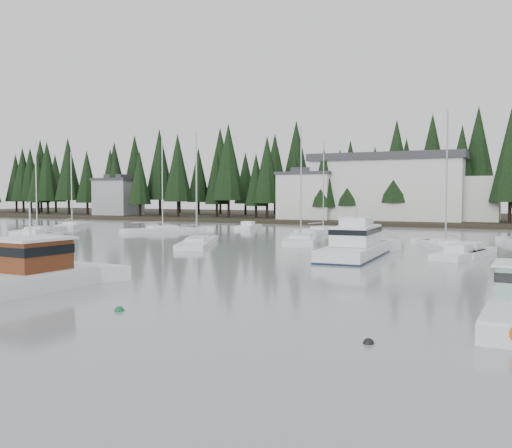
{
  "coord_description": "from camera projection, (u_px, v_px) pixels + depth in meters",
  "views": [
    {
      "loc": [
        15.47,
        -12.71,
        4.76
      ],
      "look_at": [
        -2.81,
        26.02,
        2.5
      ],
      "focal_mm": 40.0,
      "sensor_mm": 36.0,
      "label": 1
    }
  ],
  "objects": [
    {
      "name": "far_shore_land",
      "position": [
        432.0,
        220.0,
        105.92
      ],
      "size": [
        240.0,
        54.0,
        1.0
      ],
      "primitive_type": "cube",
      "color": "black",
      "rests_on": "ground"
    },
    {
      "name": "conifer_treeline",
      "position": [
        423.0,
        222.0,
        95.98
      ],
      "size": [
        200.0,
        22.0,
        20.0
      ],
      "primitive_type": null,
      "color": "black",
      "rests_on": "ground"
    },
    {
      "name": "house_west",
      "position": [
        308.0,
        195.0,
        97.09
      ],
      "size": [
        9.54,
        7.42,
        8.75
      ],
      "color": "silver",
      "rests_on": "ground"
    },
    {
      "name": "house_far_west",
      "position": [
        118.0,
        196.0,
        116.81
      ],
      "size": [
        8.48,
        7.42,
        8.25
      ],
      "color": "#999EA0",
      "rests_on": "ground"
    },
    {
      "name": "harbor_inn",
      "position": [
        401.0,
        188.0,
        93.64
      ],
      "size": [
        29.5,
        11.5,
        10.9
      ],
      "color": "silver",
      "rests_on": "ground"
    },
    {
      "name": "lobster_boat_brown",
      "position": [
        3.0,
        282.0,
        27.12
      ],
      "size": [
        5.54,
        10.3,
        5.01
      ],
      "rotation": [
        0.0,
        0.0,
        1.52
      ],
      "color": "white",
      "rests_on": "ground"
    },
    {
      "name": "cabin_cruiser_center",
      "position": [
        355.0,
        248.0,
        42.83
      ],
      "size": [
        3.73,
        10.88,
        4.63
      ],
      "rotation": [
        0.0,
        0.0,
        1.61
      ],
      "color": "white",
      "rests_on": "ground"
    },
    {
      "name": "sailboat_0",
      "position": [
        197.0,
        245.0,
        52.46
      ],
      "size": [
        6.46,
        10.66,
        11.08
      ],
      "rotation": [
        0.0,
        0.0,
        1.98
      ],
      "color": "white",
      "rests_on": "ground"
    },
    {
      "name": "sailboat_1",
      "position": [
        323.0,
        232.0,
        70.3
      ],
      "size": [
        4.81,
        8.7,
        11.89
      ],
      "rotation": [
        0.0,
        0.0,
        1.33
      ],
      "color": "white",
      "rests_on": "ground"
    },
    {
      "name": "sailboat_3",
      "position": [
        301.0,
        242.0,
        56.22
      ],
      "size": [
        5.83,
        10.76,
        11.96
      ],
      "rotation": [
        0.0,
        0.0,
        1.87
      ],
      "color": "white",
      "rests_on": "ground"
    },
    {
      "name": "sailboat_4",
      "position": [
        37.0,
        232.0,
        69.92
      ],
      "size": [
        6.42,
        9.82,
        11.88
      ],
      "rotation": [
        0.0,
        0.0,
        1.99
      ],
      "color": "white",
      "rests_on": "ground"
    },
    {
      "name": "sailboat_6",
      "position": [
        72.0,
        227.0,
        82.26
      ],
      "size": [
        7.03,
        9.77,
        11.38
      ],
      "rotation": [
        0.0,
        0.0,
        2.08
      ],
      "color": "white",
      "rests_on": "ground"
    },
    {
      "name": "sailboat_9",
      "position": [
        163.0,
        231.0,
        71.77
      ],
      "size": [
        7.44,
        10.45,
        13.38
      ],
      "rotation": [
        0.0,
        0.0,
        1.07
      ],
      "color": "white",
      "rests_on": "ground"
    },
    {
      "name": "sailboat_10",
      "position": [
        445.0,
        248.0,
        49.68
      ],
      "size": [
        5.95,
        8.5,
        12.51
      ],
      "rotation": [
        0.0,
        0.0,
        2.0
      ],
      "color": "white",
      "rests_on": "ground"
    },
    {
      "name": "runabout_0",
      "position": [
        35.0,
        238.0,
        60.21
      ],
      "size": [
        3.79,
        7.02,
        1.42
      ],
      "rotation": [
        0.0,
        0.0,
        1.82
      ],
      "color": "white",
      "rests_on": "ground"
    },
    {
      "name": "runabout_1",
      "position": [
        458.0,
        256.0,
        42.21
      ],
      "size": [
        3.66,
        6.34,
        1.42
      ],
      "rotation": [
        0.0,
        0.0,
        1.31
      ],
      "color": "white",
      "rests_on": "ground"
    },
    {
      "name": "runabout_3",
      "position": [
        248.0,
        228.0,
        78.01
      ],
      "size": [
        3.05,
        5.86,
        1.42
      ],
      "rotation": [
        0.0,
        0.0,
        1.73
      ],
      "color": "white",
      "rests_on": "ground"
    },
    {
      "name": "runabout_4",
      "position": [
        470.0,
        254.0,
        44.1
      ],
      "size": [
        3.39,
        5.8,
        1.42
      ],
      "rotation": [
        0.0,
        0.0,
        1.34
      ],
      "color": "white",
      "rests_on": "ground"
    },
    {
      "name": "mooring_buoy_green",
      "position": [
        119.0,
        311.0,
        23.14
      ],
      "size": [
        0.4,
        0.4,
        0.4
      ],
      "primitive_type": "sphere",
      "color": "#145933",
      "rests_on": "ground"
    },
    {
      "name": "mooring_buoy_dark",
      "position": [
        368.0,
        344.0,
        18.11
      ],
      "size": [
        0.36,
        0.36,
        0.36
      ],
      "primitive_type": "sphere",
      "color": "black",
      "rests_on": "ground"
    }
  ]
}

